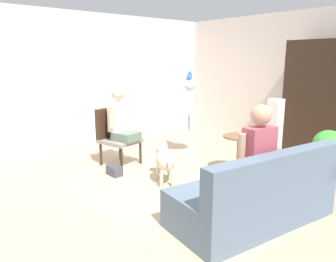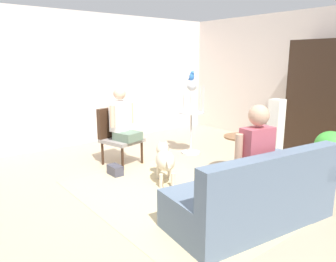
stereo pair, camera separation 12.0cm
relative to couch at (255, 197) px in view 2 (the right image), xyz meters
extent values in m
plane|color=tan|center=(-1.18, -0.07, -0.31)|extent=(8.15, 8.15, 0.00)
cube|color=silver|center=(-1.18, 3.38, 1.04)|extent=(7.00, 0.12, 2.70)
cube|color=silver|center=(-4.44, 0.23, 1.04)|extent=(0.12, 7.39, 2.70)
cube|color=#C6B284|center=(-1.07, -0.30, -0.30)|extent=(2.99, 1.96, 0.01)
cube|color=slate|center=(-0.07, -0.02, -0.09)|extent=(1.08, 1.95, 0.43)
cube|color=slate|center=(0.27, -0.06, 0.34)|extent=(0.42, 1.86, 0.44)
cube|color=slate|center=(0.04, 0.81, 0.21)|extent=(0.86, 0.29, 0.18)
cube|color=tan|center=(0.08, -0.51, 0.26)|extent=(0.14, 0.33, 0.28)
cube|color=tan|center=(0.14, 0.00, 0.26)|extent=(0.13, 0.28, 0.28)
cube|color=#C6B284|center=(0.21, 0.50, 0.26)|extent=(0.14, 0.34, 0.28)
cylinder|color=#382316|center=(-2.50, 0.20, -0.11)|extent=(0.04, 0.04, 0.39)
cylinder|color=#382316|center=(-2.39, -0.25, -0.11)|extent=(0.04, 0.04, 0.39)
cylinder|color=#382316|center=(-2.97, 0.08, -0.11)|extent=(0.04, 0.04, 0.39)
cylinder|color=#382316|center=(-2.86, -0.36, -0.11)|extent=(0.04, 0.04, 0.39)
cube|color=gray|center=(-2.68, -0.08, 0.11)|extent=(0.70, 0.68, 0.06)
cube|color=#382316|center=(-2.93, -0.14, 0.40)|extent=(0.21, 0.56, 0.51)
cube|color=#42487A|center=(-0.16, -0.01, 0.19)|extent=(0.44, 0.40, 0.14)
cube|color=#B24C59|center=(0.00, -0.03, 0.52)|extent=(0.22, 0.37, 0.52)
sphere|color=tan|center=(0.00, -0.03, 0.91)|extent=(0.22, 0.22, 0.22)
cylinder|color=tan|center=(-0.06, -0.24, 0.55)|extent=(0.08, 0.08, 0.36)
cylinder|color=tan|center=(-0.01, 0.19, 0.55)|extent=(0.08, 0.08, 0.36)
cube|color=slate|center=(-2.54, -0.05, 0.21)|extent=(0.45, 0.43, 0.14)
cube|color=white|center=(-2.70, -0.09, 0.53)|extent=(0.25, 0.38, 0.50)
sphere|color=#DDB293|center=(-2.70, -0.09, 0.90)|extent=(0.20, 0.20, 0.20)
cylinder|color=#DDB293|center=(-2.71, 0.13, 0.56)|extent=(0.08, 0.08, 0.35)
cylinder|color=#DDB293|center=(-2.61, -0.29, 0.56)|extent=(0.08, 0.08, 0.35)
cylinder|color=brown|center=(-1.13, 1.12, 0.29)|extent=(0.51, 0.51, 0.02)
cylinder|color=brown|center=(-1.13, 1.12, -0.02)|extent=(0.06, 0.06, 0.58)
cylinder|color=brown|center=(-1.13, 1.12, -0.29)|extent=(0.33, 0.33, 0.03)
ellipsoid|color=beige|center=(-1.53, -0.04, 0.04)|extent=(0.56, 0.49, 0.28)
sphere|color=beige|center=(-1.80, 0.11, 0.12)|extent=(0.20, 0.20, 0.20)
cone|color=beige|center=(-1.82, 0.07, 0.22)|extent=(0.06, 0.06, 0.06)
cone|color=beige|center=(-1.77, 0.15, 0.22)|extent=(0.06, 0.06, 0.06)
cylinder|color=beige|center=(-1.25, -0.21, 0.08)|extent=(0.17, 0.12, 0.10)
cylinder|color=beige|center=(-1.72, -0.03, -0.20)|extent=(0.06, 0.06, 0.20)
cylinder|color=beige|center=(-1.64, 0.12, -0.20)|extent=(0.06, 0.06, 0.20)
cylinder|color=beige|center=(-1.43, -0.20, -0.20)|extent=(0.06, 0.06, 0.20)
cylinder|color=beige|center=(-1.34, -0.06, -0.20)|extent=(0.06, 0.06, 0.20)
cylinder|color=silver|center=(-2.43, 1.28, -0.29)|extent=(0.36, 0.36, 0.03)
cylinder|color=silver|center=(-2.43, 1.28, 0.08)|extent=(0.04, 0.04, 0.78)
cylinder|color=silver|center=(-2.43, 1.28, 0.49)|extent=(0.48, 0.48, 0.02)
cylinder|color=silver|center=(-2.20, 1.28, 0.74)|extent=(0.01, 0.01, 0.49)
cylinder|color=silver|center=(-2.25, 1.41, 0.74)|extent=(0.01, 0.01, 0.49)
cylinder|color=silver|center=(-2.36, 1.50, 0.74)|extent=(0.01, 0.01, 0.49)
cylinder|color=silver|center=(-2.50, 1.50, 0.74)|extent=(0.01, 0.01, 0.49)
cylinder|color=silver|center=(-2.62, 1.41, 0.74)|extent=(0.01, 0.01, 0.49)
cylinder|color=silver|center=(-2.66, 1.28, 0.74)|extent=(0.01, 0.01, 0.49)
cylinder|color=silver|center=(-2.62, 1.15, 0.74)|extent=(0.01, 0.01, 0.49)
cylinder|color=silver|center=(-2.50, 1.06, 0.74)|extent=(0.01, 0.01, 0.49)
cylinder|color=silver|center=(-2.36, 1.06, 0.74)|extent=(0.01, 0.01, 0.49)
cylinder|color=silver|center=(-2.25, 1.15, 0.74)|extent=(0.01, 0.01, 0.49)
sphere|color=silver|center=(-2.43, 1.28, 0.98)|extent=(0.19, 0.19, 0.19)
ellipsoid|color=blue|center=(-2.44, 1.28, 1.15)|extent=(0.09, 0.10, 0.15)
sphere|color=blue|center=(-2.42, 1.28, 1.22)|extent=(0.07, 0.07, 0.07)
cone|color=#D8BF4C|center=(-2.38, 1.28, 1.22)|extent=(0.03, 0.02, 0.02)
ellipsoid|color=blue|center=(-2.48, 1.28, 1.10)|extent=(0.12, 0.03, 0.04)
cylinder|color=#996047|center=(0.00, 1.66, -0.18)|extent=(0.26, 0.26, 0.24)
cylinder|color=brown|center=(0.00, 1.66, 0.04)|extent=(0.03, 0.03, 0.20)
ellipsoid|color=green|center=(0.00, 1.66, 0.31)|extent=(0.43, 0.43, 0.38)
cube|color=#4C4742|center=(-0.66, 1.33, -0.28)|extent=(0.20, 0.20, 0.06)
cube|color=white|center=(-0.66, 1.33, 0.33)|extent=(0.18, 0.18, 1.15)
cube|color=black|center=(-0.83, 2.97, 0.74)|extent=(1.10, 0.56, 2.10)
cube|color=#3F3F4C|center=(-2.28, -0.45, -0.23)|extent=(0.27, 0.15, 0.15)
camera|label=1|loc=(1.90, -2.88, 1.47)|focal=34.64mm
camera|label=2|loc=(1.98, -2.79, 1.47)|focal=34.64mm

